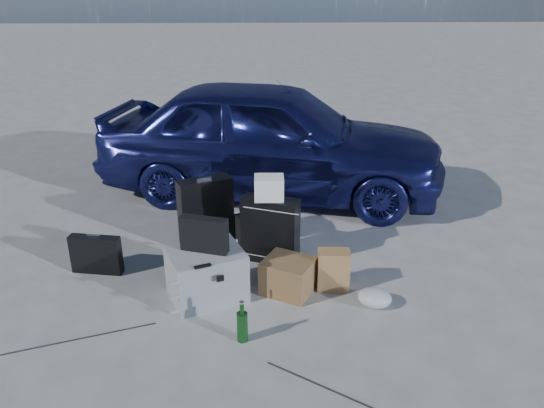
# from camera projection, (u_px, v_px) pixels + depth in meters

# --- Properties ---
(ground) EXTENTS (60.00, 60.00, 0.00)m
(ground) POSITION_uv_depth(u_px,v_px,m) (237.00, 306.00, 4.57)
(ground) COLOR #AAAAA5
(ground) RESTS_ON ground
(car) EXTENTS (4.57, 2.63, 1.46)m
(car) POSITION_uv_depth(u_px,v_px,m) (271.00, 138.00, 6.69)
(car) COLOR navy
(car) RESTS_ON ground
(pelican_case) EXTENTS (0.76, 0.70, 0.45)m
(pelican_case) POSITION_uv_depth(u_px,v_px,m) (206.00, 274.00, 4.62)
(pelican_case) COLOR #929497
(pelican_case) RESTS_ON ground
(laptop_bag) EXTENTS (0.42, 0.22, 0.31)m
(laptop_bag) POSITION_uv_depth(u_px,v_px,m) (204.00, 235.00, 4.48)
(laptop_bag) COLOR black
(laptop_bag) RESTS_ON pelican_case
(briefcase) EXTENTS (0.49, 0.19, 0.38)m
(briefcase) POSITION_uv_depth(u_px,v_px,m) (96.00, 254.00, 5.02)
(briefcase) COLOR black
(briefcase) RESTS_ON ground
(suitcase_left) EXTENTS (0.59, 0.41, 0.72)m
(suitcase_left) POSITION_uv_depth(u_px,v_px,m) (206.00, 212.00, 5.51)
(suitcase_left) COLOR black
(suitcase_left) RESTS_ON ground
(suitcase_right) EXTENTS (0.59, 0.39, 0.66)m
(suitcase_right) POSITION_uv_depth(u_px,v_px,m) (270.00, 230.00, 5.18)
(suitcase_right) COLOR black
(suitcase_right) RESTS_ON ground
(white_carton) EXTENTS (0.28, 0.23, 0.22)m
(white_carton) POSITION_uv_depth(u_px,v_px,m) (269.00, 188.00, 5.00)
(white_carton) COLOR white
(white_carton) RESTS_ON suitcase_right
(duffel_bag) EXTENTS (0.66, 0.48, 0.30)m
(duffel_bag) POSITION_uv_depth(u_px,v_px,m) (265.00, 226.00, 5.67)
(duffel_bag) COLOR black
(duffel_bag) RESTS_ON ground
(flat_box_white) EXTENTS (0.51, 0.45, 0.08)m
(flat_box_white) POSITION_uv_depth(u_px,v_px,m) (263.00, 210.00, 5.60)
(flat_box_white) COLOR white
(flat_box_white) RESTS_ON duffel_bag
(flat_box_black) EXTENTS (0.32, 0.24, 0.06)m
(flat_box_black) POSITION_uv_depth(u_px,v_px,m) (265.00, 203.00, 5.58)
(flat_box_black) COLOR black
(flat_box_black) RESTS_ON flat_box_white
(kraft_bag) EXTENTS (0.29, 0.19, 0.38)m
(kraft_bag) POSITION_uv_depth(u_px,v_px,m) (333.00, 270.00, 4.75)
(kraft_bag) COLOR #AA794A
(kraft_bag) RESTS_ON ground
(cardboard_box) EXTENTS (0.54, 0.52, 0.31)m
(cardboard_box) POSITION_uv_depth(u_px,v_px,m) (288.00, 276.00, 4.72)
(cardboard_box) COLOR brown
(cardboard_box) RESTS_ON ground
(plastic_bag) EXTENTS (0.35, 0.33, 0.16)m
(plastic_bag) POSITION_uv_depth(u_px,v_px,m) (375.00, 298.00, 4.54)
(plastic_bag) COLOR #B9BDC0
(plastic_bag) RESTS_ON ground
(green_bottle) EXTENTS (0.09, 0.09, 0.34)m
(green_bottle) POSITION_uv_depth(u_px,v_px,m) (242.00, 322.00, 4.07)
(green_bottle) COLOR #0F3411
(green_bottle) RESTS_ON ground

